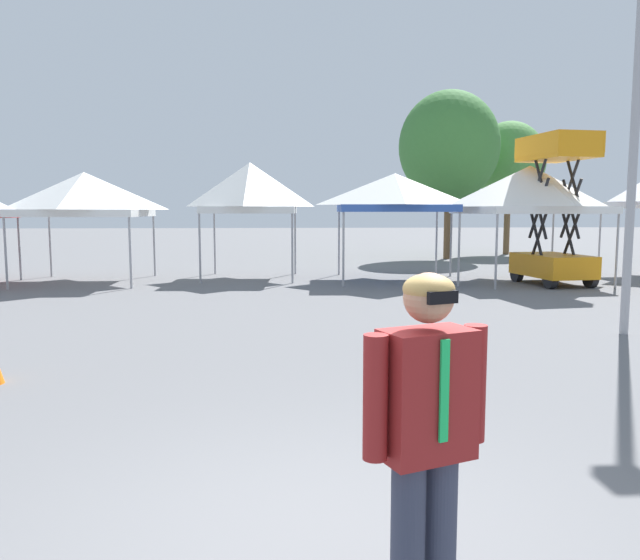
% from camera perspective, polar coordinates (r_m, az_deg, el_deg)
% --- Properties ---
extents(ground_plane, '(140.00, 140.00, 0.00)m').
position_cam_1_polar(ground_plane, '(4.19, -0.08, -22.95)').
color(ground_plane, slate).
extents(canopy_tent_behind_left, '(3.34, 3.34, 3.13)m').
position_cam_1_polar(canopy_tent_behind_left, '(19.02, -20.75, 7.34)').
color(canopy_tent_behind_left, '#9E9EA3').
rests_on(canopy_tent_behind_left, ground).
extents(canopy_tent_behind_center, '(2.90, 2.90, 3.48)m').
position_cam_1_polar(canopy_tent_behind_center, '(18.96, -6.42, 8.36)').
color(canopy_tent_behind_center, '#9E9EA3').
rests_on(canopy_tent_behind_center, ground).
extents(canopy_tent_left_of_center, '(3.47, 3.47, 3.13)m').
position_cam_1_polar(canopy_tent_left_of_center, '(18.46, 6.85, 7.94)').
color(canopy_tent_left_of_center, '#9E9EA3').
rests_on(canopy_tent_left_of_center, ground).
extents(canopy_tent_far_right, '(3.80, 3.80, 3.33)m').
position_cam_1_polar(canopy_tent_far_right, '(18.98, 18.63, 7.84)').
color(canopy_tent_far_right, '#9E9EA3').
rests_on(canopy_tent_far_right, ground).
extents(scissor_lift, '(1.70, 2.47, 4.09)m').
position_cam_1_polar(scissor_lift, '(18.41, 20.61, 3.43)').
color(scissor_lift, black).
rests_on(scissor_lift, ground).
extents(person_foreground, '(0.61, 0.37, 1.78)m').
position_cam_1_polar(person_foreground, '(2.99, 9.68, -13.70)').
color(person_foreground, '#33384C').
rests_on(person_foreground, ground).
extents(light_pole_near_lift, '(0.36, 0.36, 7.33)m').
position_cam_1_polar(light_pole_near_lift, '(11.62, 27.09, 16.42)').
color(light_pole_near_lift, '#9E9EA3').
rests_on(light_pole_near_lift, ground).
extents(tree_behind_tents_center, '(3.31, 3.31, 6.15)m').
position_cam_1_polar(tree_behind_tents_center, '(30.62, 16.91, 10.34)').
color(tree_behind_tents_center, brown).
rests_on(tree_behind_tents_center, ground).
extents(tree_behind_tents_right, '(4.18, 4.18, 7.02)m').
position_cam_1_polar(tree_behind_tents_right, '(27.14, 11.73, 11.88)').
color(tree_behind_tents_right, brown).
rests_on(tree_behind_tents_right, ground).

